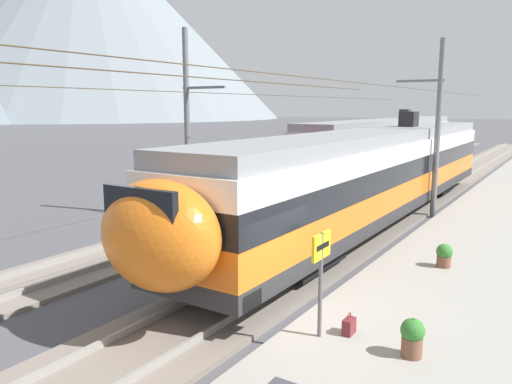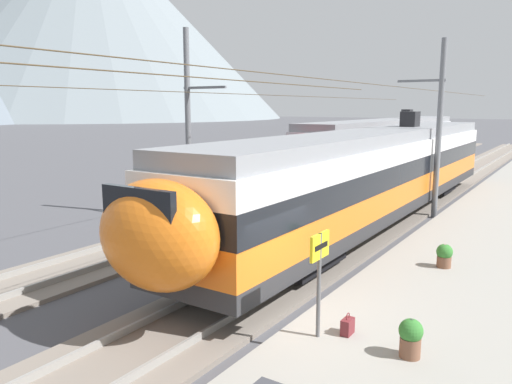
{
  "view_description": "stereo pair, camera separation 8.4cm",
  "coord_description": "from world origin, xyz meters",
  "px_view_note": "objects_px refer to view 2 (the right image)",
  "views": [
    {
      "loc": [
        -8.97,
        -5.56,
        4.78
      ],
      "look_at": [
        3.23,
        2.37,
        2.26
      ],
      "focal_mm": 34.7,
      "sensor_mm": 36.0,
      "label": 1
    },
    {
      "loc": [
        -8.92,
        -5.63,
        4.78
      ],
      "look_at": [
        3.23,
        2.37,
        2.26
      ],
      "focal_mm": 34.7,
      "sensor_mm": 36.0,
      "label": 2
    }
  ],
  "objects_px": {
    "handbag_near_sign": "(348,326)",
    "potted_plant_by_shelter": "(411,336)",
    "catenary_mast_mid": "(436,126)",
    "platform_sign": "(319,261)",
    "catenary_mast_far_side": "(190,122)",
    "potted_plant_platform_edge": "(444,255)",
    "train_far_track": "(387,141)",
    "train_near_platform": "(376,171)"
  },
  "relations": [
    {
      "from": "handbag_near_sign",
      "to": "potted_plant_by_shelter",
      "type": "relative_size",
      "value": 0.63
    },
    {
      "from": "catenary_mast_mid",
      "to": "handbag_near_sign",
      "type": "height_order",
      "value": "catenary_mast_mid"
    },
    {
      "from": "platform_sign",
      "to": "potted_plant_by_shelter",
      "type": "distance_m",
      "value": 2.08
    },
    {
      "from": "catenary_mast_far_side",
      "to": "potted_plant_platform_edge",
      "type": "xyz_separation_m",
      "value": [
        -2.06,
        -10.97,
        -3.42
      ]
    },
    {
      "from": "catenary_mast_far_side",
      "to": "potted_plant_platform_edge",
      "type": "bearing_deg",
      "value": -100.62
    },
    {
      "from": "catenary_mast_mid",
      "to": "potted_plant_by_shelter",
      "type": "relative_size",
      "value": 60.75
    },
    {
      "from": "train_far_track",
      "to": "potted_plant_platform_edge",
      "type": "height_order",
      "value": "train_far_track"
    },
    {
      "from": "potted_plant_platform_edge",
      "to": "platform_sign",
      "type": "bearing_deg",
      "value": 169.6
    },
    {
      "from": "catenary_mast_mid",
      "to": "potted_plant_platform_edge",
      "type": "distance_m",
      "value": 8.81
    },
    {
      "from": "train_far_track",
      "to": "catenary_mast_far_side",
      "type": "relative_size",
      "value": 0.64
    },
    {
      "from": "catenary_mast_far_side",
      "to": "potted_plant_platform_edge",
      "type": "relative_size",
      "value": 65.32
    },
    {
      "from": "catenary_mast_far_side",
      "to": "potted_plant_platform_edge",
      "type": "height_order",
      "value": "catenary_mast_far_side"
    },
    {
      "from": "train_far_track",
      "to": "potted_plant_platform_edge",
      "type": "relative_size",
      "value": 41.94
    },
    {
      "from": "potted_plant_by_shelter",
      "to": "catenary_mast_far_side",
      "type": "bearing_deg",
      "value": 56.77
    },
    {
      "from": "potted_plant_platform_edge",
      "to": "potted_plant_by_shelter",
      "type": "height_order",
      "value": "potted_plant_by_shelter"
    },
    {
      "from": "handbag_near_sign",
      "to": "potted_plant_by_shelter",
      "type": "bearing_deg",
      "value": -99.82
    },
    {
      "from": "catenary_mast_mid",
      "to": "catenary_mast_far_side",
      "type": "height_order",
      "value": "catenary_mast_far_side"
    },
    {
      "from": "train_near_platform",
      "to": "platform_sign",
      "type": "bearing_deg",
      "value": -165.41
    },
    {
      "from": "train_near_platform",
      "to": "catenary_mast_mid",
      "type": "xyz_separation_m",
      "value": [
        2.68,
        -1.59,
        1.74
      ]
    },
    {
      "from": "catenary_mast_far_side",
      "to": "potted_plant_by_shelter",
      "type": "bearing_deg",
      "value": -123.23
    },
    {
      "from": "train_far_track",
      "to": "catenary_mast_mid",
      "type": "height_order",
      "value": "catenary_mast_mid"
    },
    {
      "from": "catenary_mast_far_side",
      "to": "platform_sign",
      "type": "relative_size",
      "value": 20.91
    },
    {
      "from": "train_near_platform",
      "to": "train_far_track",
      "type": "height_order",
      "value": "same"
    },
    {
      "from": "platform_sign",
      "to": "potted_plant_platform_edge",
      "type": "distance_m",
      "value": 5.97
    },
    {
      "from": "train_far_track",
      "to": "potted_plant_by_shelter",
      "type": "height_order",
      "value": "train_far_track"
    },
    {
      "from": "catenary_mast_far_side",
      "to": "platform_sign",
      "type": "height_order",
      "value": "catenary_mast_far_side"
    },
    {
      "from": "platform_sign",
      "to": "potted_plant_by_shelter",
      "type": "height_order",
      "value": "platform_sign"
    },
    {
      "from": "catenary_mast_far_side",
      "to": "handbag_near_sign",
      "type": "height_order",
      "value": "catenary_mast_far_side"
    },
    {
      "from": "train_near_platform",
      "to": "train_far_track",
      "type": "xyz_separation_m",
      "value": [
        17.17,
        5.34,
        0.0
      ]
    },
    {
      "from": "train_far_track",
      "to": "catenary_mast_mid",
      "type": "relative_size",
      "value": 0.64
    },
    {
      "from": "train_near_platform",
      "to": "train_far_track",
      "type": "bearing_deg",
      "value": 17.27
    },
    {
      "from": "train_near_platform",
      "to": "catenary_mast_far_side",
      "type": "relative_size",
      "value": 0.6
    },
    {
      "from": "train_far_track",
      "to": "potted_plant_by_shelter",
      "type": "bearing_deg",
      "value": -160.43
    },
    {
      "from": "potted_plant_by_shelter",
      "to": "train_far_track",
      "type": "bearing_deg",
      "value": 19.57
    },
    {
      "from": "potted_plant_platform_edge",
      "to": "potted_plant_by_shelter",
      "type": "bearing_deg",
      "value": -173.02
    },
    {
      "from": "platform_sign",
      "to": "handbag_near_sign",
      "type": "height_order",
      "value": "platform_sign"
    },
    {
      "from": "train_far_track",
      "to": "platform_sign",
      "type": "relative_size",
      "value": 13.43
    },
    {
      "from": "train_near_platform",
      "to": "platform_sign",
      "type": "height_order",
      "value": "train_near_platform"
    },
    {
      "from": "train_far_track",
      "to": "train_near_platform",
      "type": "bearing_deg",
      "value": -162.73
    },
    {
      "from": "train_near_platform",
      "to": "catenary_mast_far_side",
      "type": "xyz_separation_m",
      "value": [
        -3.11,
        7.07,
        1.9
      ]
    },
    {
      "from": "catenary_mast_mid",
      "to": "catenary_mast_far_side",
      "type": "distance_m",
      "value": 10.42
    },
    {
      "from": "handbag_near_sign",
      "to": "potted_plant_by_shelter",
      "type": "distance_m",
      "value": 1.33
    }
  ]
}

